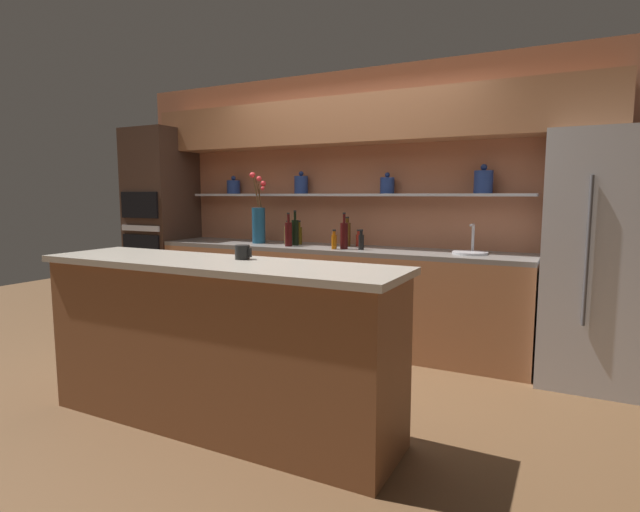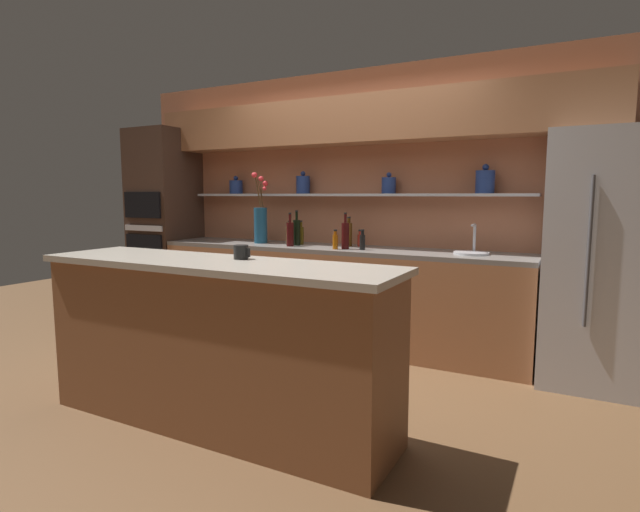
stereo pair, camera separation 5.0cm
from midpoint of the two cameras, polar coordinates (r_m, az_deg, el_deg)
ground_plane at (r=3.80m, az=-5.44°, el=-14.77°), size 12.00×12.00×0.00m
back_wall_unit at (r=4.89m, az=4.14°, el=8.65°), size 5.20×0.44×2.60m
back_counter_unit at (r=4.78m, az=1.02°, el=-4.43°), size 3.62×0.62×0.92m
island_counter at (r=3.13m, az=-12.15°, el=-9.78°), size 2.32×0.61×1.02m
refrigerator at (r=4.20m, az=30.06°, el=-0.44°), size 0.92×0.73×1.87m
oven_tower at (r=5.95m, az=-17.84°, el=3.35°), size 0.62×0.64×2.13m
flower_vase at (r=5.10m, az=-7.31°, el=3.93°), size 0.15×0.16×0.71m
sink_fixture at (r=4.31m, az=16.48°, el=0.55°), size 0.29×0.29×0.25m
bottle_sauce_0 at (r=4.46m, az=4.41°, el=1.71°), size 0.05×0.05×0.18m
bottle_wine_1 at (r=4.52m, az=2.45°, el=2.40°), size 0.07×0.07×0.33m
bottle_oil_2 at (r=4.91m, az=-2.68°, el=2.43°), size 0.06×0.06×0.24m
bottle_wine_3 at (r=4.84m, az=-3.16°, el=2.76°), size 0.07×0.07×0.34m
bottle_sauce_4 at (r=4.75m, az=4.12°, el=1.90°), size 0.05×0.05×0.16m
bottle_spirit_5 at (r=4.78m, az=2.83°, el=2.57°), size 0.06×0.06×0.28m
bottle_sauce_6 at (r=4.50m, az=1.30°, el=1.74°), size 0.05×0.05×0.18m
bottle_wine_7 at (r=4.76m, az=-3.92°, el=2.57°), size 0.07×0.07×0.32m
bottle_spirit_8 at (r=4.99m, az=-3.98°, el=2.45°), size 0.07×0.07×0.23m
coffee_mug at (r=3.06m, az=-9.31°, el=0.43°), size 0.11×0.09×0.09m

